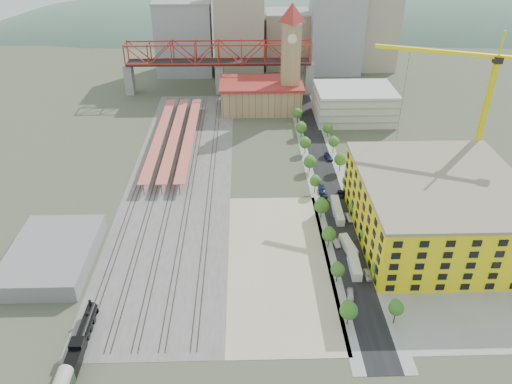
{
  "coord_description": "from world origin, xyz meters",
  "views": [
    {
      "loc": [
        -13.22,
        -139.1,
        87.12
      ],
      "look_at": [
        -9.79,
        -10.54,
        10.0
      ],
      "focal_mm": 35.0,
      "sensor_mm": 36.0,
      "label": 1
    }
  ],
  "objects_px": {
    "site_trailer_b": "(348,246)",
    "car_0": "(350,294)",
    "clock_tower": "(291,49)",
    "site_trailer_d": "(336,206)",
    "site_trailer_c": "(339,215)",
    "site_trailer_a": "(355,266)",
    "locomotive": "(82,337)",
    "construction_building": "(437,208)",
    "tower_crane": "(477,96)"
  },
  "relations": [
    {
      "from": "construction_building",
      "to": "locomotive",
      "type": "xyz_separation_m",
      "value": [
        -92.0,
        -39.24,
        -7.37
      ]
    },
    {
      "from": "construction_building",
      "to": "site_trailer_c",
      "type": "height_order",
      "value": "construction_building"
    },
    {
      "from": "site_trailer_b",
      "to": "car_0",
      "type": "xyz_separation_m",
      "value": [
        -3.0,
        -19.39,
        -0.49
      ]
    },
    {
      "from": "site_trailer_a",
      "to": "car_0",
      "type": "distance_m",
      "value": 10.68
    },
    {
      "from": "site_trailer_a",
      "to": "tower_crane",
      "type": "bearing_deg",
      "value": 46.89
    },
    {
      "from": "clock_tower",
      "to": "site_trailer_b",
      "type": "bearing_deg",
      "value": -85.7
    },
    {
      "from": "site_trailer_d",
      "to": "clock_tower",
      "type": "bearing_deg",
      "value": 97.28
    },
    {
      "from": "clock_tower",
      "to": "construction_building",
      "type": "relative_size",
      "value": 1.03
    },
    {
      "from": "locomotive",
      "to": "clock_tower",
      "type": "bearing_deg",
      "value": 67.38
    },
    {
      "from": "site_trailer_d",
      "to": "site_trailer_b",
      "type": "bearing_deg",
      "value": -88.07
    },
    {
      "from": "clock_tower",
      "to": "site_trailer_b",
      "type": "distance_m",
      "value": 110.14
    },
    {
      "from": "tower_crane",
      "to": "site_trailer_a",
      "type": "height_order",
      "value": "tower_crane"
    },
    {
      "from": "site_trailer_b",
      "to": "site_trailer_d",
      "type": "relative_size",
      "value": 0.96
    },
    {
      "from": "construction_building",
      "to": "site_trailer_d",
      "type": "height_order",
      "value": "construction_building"
    },
    {
      "from": "tower_crane",
      "to": "site_trailer_b",
      "type": "bearing_deg",
      "value": -141.6
    },
    {
      "from": "site_trailer_c",
      "to": "site_trailer_d",
      "type": "height_order",
      "value": "site_trailer_d"
    },
    {
      "from": "tower_crane",
      "to": "clock_tower",
      "type": "bearing_deg",
      "value": 126.17
    },
    {
      "from": "site_trailer_b",
      "to": "site_trailer_d",
      "type": "bearing_deg",
      "value": 79.51
    },
    {
      "from": "site_trailer_c",
      "to": "site_trailer_a",
      "type": "bearing_deg",
      "value": -89.12
    },
    {
      "from": "site_trailer_d",
      "to": "locomotive",
      "type": "bearing_deg",
      "value": -138.83
    },
    {
      "from": "clock_tower",
      "to": "site_trailer_b",
      "type": "xyz_separation_m",
      "value": [
        8.0,
        -106.36,
        -27.45
      ]
    },
    {
      "from": "locomotive",
      "to": "tower_crane",
      "type": "xyz_separation_m",
      "value": [
        110.17,
        67.87,
        30.62
      ]
    },
    {
      "from": "construction_building",
      "to": "site_trailer_c",
      "type": "bearing_deg",
      "value": 160.25
    },
    {
      "from": "car_0",
      "to": "construction_building",
      "type": "bearing_deg",
      "value": 50.78
    },
    {
      "from": "clock_tower",
      "to": "locomotive",
      "type": "distance_m",
      "value": 153.17
    },
    {
      "from": "construction_building",
      "to": "site_trailer_b",
      "type": "bearing_deg",
      "value": -166.24
    },
    {
      "from": "site_trailer_d",
      "to": "site_trailer_a",
      "type": "bearing_deg",
      "value": -88.07
    },
    {
      "from": "site_trailer_b",
      "to": "locomotive",
      "type": "bearing_deg",
      "value": -164.02
    },
    {
      "from": "clock_tower",
      "to": "site_trailer_d",
      "type": "bearing_deg",
      "value": -84.64
    },
    {
      "from": "clock_tower",
      "to": "site_trailer_a",
      "type": "bearing_deg",
      "value": -86.04
    },
    {
      "from": "tower_crane",
      "to": "locomotive",
      "type": "bearing_deg",
      "value": -148.36
    },
    {
      "from": "locomotive",
      "to": "tower_crane",
      "type": "distance_m",
      "value": 132.97
    },
    {
      "from": "tower_crane",
      "to": "car_0",
      "type": "xyz_separation_m",
      "value": [
        -47.17,
        -54.39,
        -31.9
      ]
    },
    {
      "from": "site_trailer_a",
      "to": "site_trailer_c",
      "type": "relative_size",
      "value": 1.08
    },
    {
      "from": "construction_building",
      "to": "site_trailer_c",
      "type": "distance_m",
      "value": 28.81
    },
    {
      "from": "construction_building",
      "to": "site_trailer_b",
      "type": "height_order",
      "value": "construction_building"
    },
    {
      "from": "clock_tower",
      "to": "car_0",
      "type": "relative_size",
      "value": 11.72
    },
    {
      "from": "site_trailer_a",
      "to": "site_trailer_b",
      "type": "bearing_deg",
      "value": 91.89
    },
    {
      "from": "locomotive",
      "to": "site_trailer_b",
      "type": "distance_m",
      "value": 73.74
    },
    {
      "from": "clock_tower",
      "to": "tower_crane",
      "type": "height_order",
      "value": "tower_crane"
    },
    {
      "from": "construction_building",
      "to": "locomotive",
      "type": "bearing_deg",
      "value": -156.9
    },
    {
      "from": "locomotive",
      "to": "car_0",
      "type": "distance_m",
      "value": 64.44
    },
    {
      "from": "site_trailer_a",
      "to": "car_0",
      "type": "xyz_separation_m",
      "value": [
        -3.0,
        -10.23,
        -0.58
      ]
    },
    {
      "from": "site_trailer_a",
      "to": "site_trailer_b",
      "type": "height_order",
      "value": "site_trailer_a"
    },
    {
      "from": "site_trailer_a",
      "to": "site_trailer_c",
      "type": "distance_m",
      "value": 24.86
    },
    {
      "from": "site_trailer_a",
      "to": "car_0",
      "type": "relative_size",
      "value": 2.19
    },
    {
      "from": "construction_building",
      "to": "car_0",
      "type": "xyz_separation_m",
      "value": [
        -29.0,
        -25.75,
        -8.65
      ]
    },
    {
      "from": "locomotive",
      "to": "site_trailer_d",
      "type": "relative_size",
      "value": 2.32
    },
    {
      "from": "site_trailer_b",
      "to": "construction_building",
      "type": "bearing_deg",
      "value": 3.27
    },
    {
      "from": "locomotive",
      "to": "site_trailer_b",
      "type": "bearing_deg",
      "value": 26.47
    }
  ]
}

